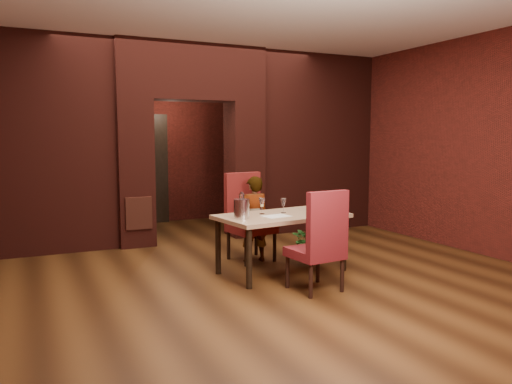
% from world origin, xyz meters
% --- Properties ---
extents(floor, '(8.00, 8.00, 0.00)m').
position_xyz_m(floor, '(0.00, 0.00, 0.00)').
color(floor, '#482912').
rests_on(floor, ground).
extents(ceiling, '(7.00, 8.00, 0.04)m').
position_xyz_m(ceiling, '(0.00, 0.00, 3.20)').
color(ceiling, silver).
rests_on(ceiling, ground).
extents(wall_back, '(7.00, 0.04, 3.20)m').
position_xyz_m(wall_back, '(0.00, 4.00, 1.60)').
color(wall_back, maroon).
rests_on(wall_back, ground).
extents(wall_right, '(0.04, 8.00, 3.20)m').
position_xyz_m(wall_right, '(3.50, 0.00, 1.60)').
color(wall_right, maroon).
rests_on(wall_right, ground).
extents(pillar_left, '(0.55, 0.55, 2.30)m').
position_xyz_m(pillar_left, '(-0.95, 2.00, 1.15)').
color(pillar_left, maroon).
rests_on(pillar_left, ground).
extents(pillar_right, '(0.55, 0.55, 2.30)m').
position_xyz_m(pillar_right, '(0.95, 2.00, 1.15)').
color(pillar_right, maroon).
rests_on(pillar_right, ground).
extents(lintel, '(2.45, 0.55, 0.90)m').
position_xyz_m(lintel, '(0.00, 2.00, 2.75)').
color(lintel, maroon).
rests_on(lintel, ground).
extents(wing_wall_left, '(2.28, 0.35, 3.20)m').
position_xyz_m(wing_wall_left, '(-2.36, 2.00, 1.60)').
color(wing_wall_left, maroon).
rests_on(wing_wall_left, ground).
extents(wing_wall_right, '(2.28, 0.35, 3.20)m').
position_xyz_m(wing_wall_right, '(2.36, 2.00, 1.60)').
color(wing_wall_right, maroon).
rests_on(wing_wall_right, ground).
extents(vent_panel, '(0.40, 0.03, 0.50)m').
position_xyz_m(vent_panel, '(-0.95, 1.71, 0.55)').
color(vent_panel, '#963F2B').
rests_on(vent_panel, ground).
extents(rear_door, '(0.90, 0.08, 2.10)m').
position_xyz_m(rear_door, '(-0.40, 3.94, 1.05)').
color(rear_door, black).
rests_on(rear_door, ground).
extents(rear_door_frame, '(1.02, 0.04, 2.22)m').
position_xyz_m(rear_door_frame, '(-0.40, 3.90, 1.05)').
color(rear_door_frame, black).
rests_on(rear_door_frame, ground).
extents(dining_table, '(1.69, 1.10, 0.75)m').
position_xyz_m(dining_table, '(0.40, -0.42, 0.37)').
color(dining_table, tan).
rests_on(dining_table, ground).
extents(chair_far, '(0.63, 0.63, 1.22)m').
position_xyz_m(chair_far, '(0.30, 0.30, 0.61)').
color(chair_far, maroon).
rests_on(chair_far, ground).
extents(chair_near, '(0.57, 0.57, 1.14)m').
position_xyz_m(chair_near, '(0.38, -1.24, 0.57)').
color(chair_near, maroon).
rests_on(chair_near, ground).
extents(person_seated, '(0.45, 0.32, 1.18)m').
position_xyz_m(person_seated, '(0.31, 0.23, 0.59)').
color(person_seated, silver).
rests_on(person_seated, ground).
extents(wine_glass_a, '(0.08, 0.08, 0.20)m').
position_xyz_m(wine_glass_a, '(0.18, -0.30, 0.85)').
color(wine_glass_a, white).
rests_on(wine_glass_a, dining_table).
extents(wine_glass_b, '(0.08, 0.08, 0.19)m').
position_xyz_m(wine_glass_b, '(0.46, -0.34, 0.84)').
color(wine_glass_b, silver).
rests_on(wine_glass_b, dining_table).
extents(wine_glass_c, '(0.08, 0.08, 0.21)m').
position_xyz_m(wine_glass_c, '(0.72, -0.55, 0.85)').
color(wine_glass_c, white).
rests_on(wine_glass_c, dining_table).
extents(tasting_sheet, '(0.36, 0.29, 0.00)m').
position_xyz_m(tasting_sheet, '(0.25, -0.54, 0.75)').
color(tasting_sheet, silver).
rests_on(tasting_sheet, dining_table).
extents(wine_bucket, '(0.19, 0.19, 0.23)m').
position_xyz_m(wine_bucket, '(-0.19, -0.51, 0.86)').
color(wine_bucket, silver).
rests_on(wine_bucket, dining_table).
extents(water_bottle, '(0.07, 0.07, 0.29)m').
position_xyz_m(water_bottle, '(-0.08, -0.26, 0.89)').
color(water_bottle, silver).
rests_on(water_bottle, dining_table).
extents(potted_plant, '(0.51, 0.47, 0.46)m').
position_xyz_m(potted_plant, '(1.17, 0.28, 0.23)').
color(potted_plant, '#2B6A25').
rests_on(potted_plant, ground).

